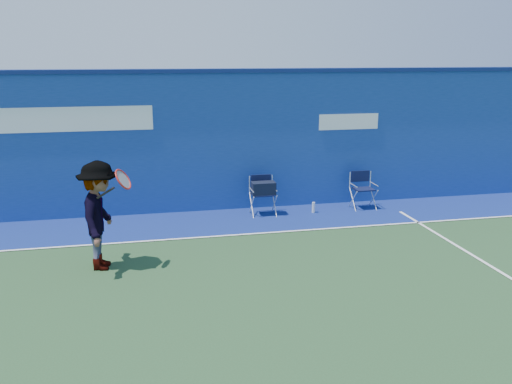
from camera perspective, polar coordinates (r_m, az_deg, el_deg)
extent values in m
plane|color=#244424|center=(7.43, -3.08, -12.83)|extent=(80.00, 80.00, 0.00)
cube|color=navy|center=(11.92, -7.10, 5.13)|extent=(24.00, 0.40, 3.00)
cube|color=navy|center=(11.78, -7.34, 12.54)|extent=(24.00, 0.50, 0.08)
cube|color=white|center=(11.77, -21.92, 7.04)|extent=(4.50, 0.02, 0.50)
cube|color=white|center=(12.49, 9.74, 7.31)|extent=(1.40, 0.02, 0.35)
cube|color=navy|center=(11.20, -6.37, -3.33)|extent=(24.00, 1.80, 0.01)
cube|color=white|center=(10.35, -5.86, -4.77)|extent=(24.00, 0.06, 0.01)
cube|color=#0E1334|center=(11.63, 0.75, -0.24)|extent=(0.44, 0.37, 0.03)
cube|color=silver|center=(11.80, 0.52, 0.89)|extent=(0.50, 0.02, 0.37)
cube|color=#0E1334|center=(11.78, 0.52, 1.23)|extent=(0.44, 0.02, 0.26)
cube|color=black|center=(11.57, 0.78, 0.39)|extent=(0.50, 0.29, 0.27)
cube|color=#0E1334|center=(12.35, 11.25, 0.29)|extent=(0.43, 0.37, 0.03)
cube|color=silver|center=(12.50, 10.91, 1.33)|extent=(0.49, 0.02, 0.36)
cube|color=#0E1334|center=(12.48, 10.92, 1.65)|extent=(0.43, 0.02, 0.25)
cylinder|color=silver|center=(11.92, 6.07, -1.64)|extent=(0.07, 0.07, 0.24)
imported|color=#EA4738|center=(8.99, -16.11, -2.40)|extent=(0.78, 1.21, 1.77)
torus|color=red|center=(8.70, -13.81, 1.31)|extent=(0.33, 0.42, 0.33)
cylinder|color=gray|center=(8.70, -13.81, 1.31)|extent=(0.26, 0.35, 0.27)
cylinder|color=black|center=(8.67, -15.55, -0.09)|extent=(0.30, 0.14, 0.21)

